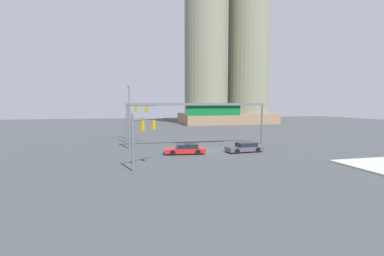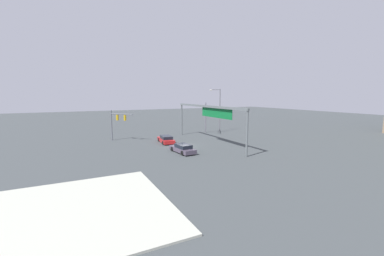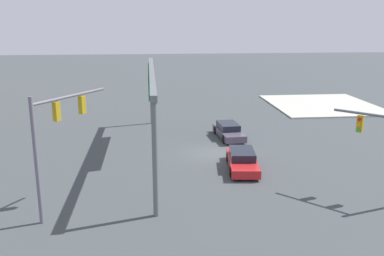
# 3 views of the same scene
# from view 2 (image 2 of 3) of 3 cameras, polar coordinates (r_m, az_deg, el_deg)

# --- Properties ---
(ground_plane) EXTENTS (188.02, 188.02, 0.00)m
(ground_plane) POSITION_cam_2_polar(r_m,az_deg,el_deg) (38.82, -2.09, -4.09)
(ground_plane) COLOR #3E4345
(sidewalk_corner) EXTENTS (12.81, 11.61, 0.15)m
(sidewalk_corner) POSITION_cam_2_polar(r_m,az_deg,el_deg) (19.42, -23.80, -16.85)
(sidewalk_corner) COLOR #B3B4A5
(sidewalk_corner) RESTS_ON ground
(traffic_signal_near_corner) EXTENTS (4.58, 2.96, 6.29)m
(traffic_signal_near_corner) POSITION_cam_2_polar(r_m,az_deg,el_deg) (50.40, 3.11, 3.72)
(traffic_signal_near_corner) COLOR slate
(traffic_signal_near_corner) RESTS_ON ground
(traffic_signal_opposite_side) EXTENTS (3.30, 3.13, 5.22)m
(traffic_signal_opposite_side) POSITION_cam_2_polar(r_m,az_deg,el_deg) (44.44, -16.86, 1.68)
(traffic_signal_opposite_side) COLOR slate
(traffic_signal_opposite_side) RESTS_ON ground
(streetlamp_curved_arm) EXTENTS (1.10, 2.25, 9.10)m
(streetlamp_curved_arm) POSITION_cam_2_polar(r_m,az_deg,el_deg) (52.93, 6.17, 4.71)
(streetlamp_curved_arm) COLOR slate
(streetlamp_curved_arm) RESTS_ON ground
(overhead_sign_gantry) EXTENTS (20.31, 0.43, 6.22)m
(overhead_sign_gantry) POSITION_cam_2_polar(r_m,az_deg,el_deg) (39.67, 4.02, 3.76)
(overhead_sign_gantry) COLOR slate
(overhead_sign_gantry) RESTS_ON ground
(sedan_car_approaching) EXTENTS (5.06, 2.32, 1.21)m
(sedan_car_approaching) POSITION_cam_2_polar(r_m,az_deg,el_deg) (41.23, -6.00, -2.61)
(sedan_car_approaching) COLOR red
(sedan_car_approaching) RESTS_ON ground
(sedan_car_waiting_far) EXTENTS (4.84, 2.11, 1.21)m
(sedan_car_waiting_far) POSITION_cam_2_polar(r_m,az_deg,el_deg) (34.13, -2.17, -4.75)
(sedan_car_waiting_far) COLOR #4E4455
(sedan_car_waiting_far) RESTS_ON ground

